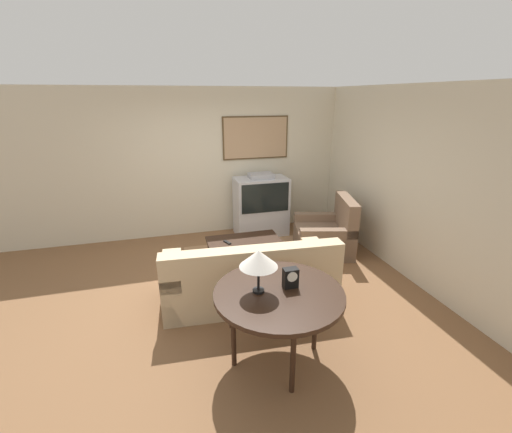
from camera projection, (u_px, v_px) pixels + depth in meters
ground_plane at (227, 285)px, 4.86m from camera, size 12.00×12.00×0.00m
wall_back at (204, 163)px, 6.35m from camera, size 12.00×0.10×2.70m
wall_right at (399, 181)px, 5.08m from camera, size 0.06×12.00×2.70m
area_rug at (253, 262)px, 5.52m from camera, size 2.07×1.70×0.01m
tv at (261, 206)px, 6.48m from camera, size 0.98×0.58×1.19m
couch at (250, 279)px, 4.40m from camera, size 2.23×1.04×0.88m
armchair at (326, 235)px, 5.84m from camera, size 1.12×1.15×0.95m
coffee_table at (244, 242)px, 5.38m from camera, size 1.14×0.58×0.41m
console_table at (279, 297)px, 3.23m from camera, size 1.24×1.24×0.81m
table_lamp at (259, 259)px, 3.10m from camera, size 0.36×0.36×0.43m
mantel_clock at (290, 278)px, 3.26m from camera, size 0.14×0.10×0.20m
remote at (227, 242)px, 5.24m from camera, size 0.10×0.16×0.02m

